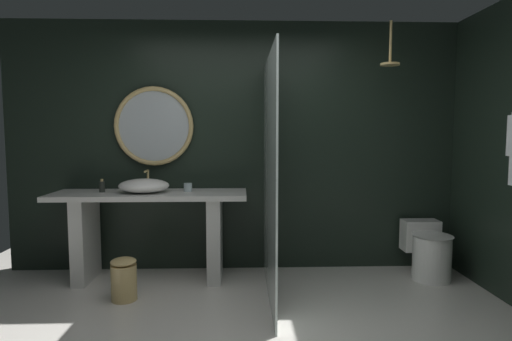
{
  "coord_description": "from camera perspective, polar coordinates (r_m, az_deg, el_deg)",
  "views": [
    {
      "loc": [
        0.04,
        -2.58,
        1.45
      ],
      "look_at": [
        0.16,
        0.89,
        1.14
      ],
      "focal_mm": 29.56,
      "sensor_mm": 36.0,
      "label": 1
    }
  ],
  "objects": [
    {
      "name": "rain_shower_head",
      "position": [
        4.3,
        17.68,
        14.23
      ],
      "size": [
        0.18,
        0.18,
        0.41
      ],
      "color": "tan"
    },
    {
      "name": "toilet",
      "position": [
        4.63,
        22.3,
        -10.0
      ],
      "size": [
        0.38,
        0.59,
        0.54
      ],
      "color": "white",
      "rests_on": "ground_plane"
    },
    {
      "name": "vanity_counter",
      "position": [
        4.31,
        -14.11,
        -7.02
      ],
      "size": [
        1.89,
        0.58,
        0.87
      ],
      "color": "silver",
      "rests_on": "ground_plane"
    },
    {
      "name": "soap_dispenser",
      "position": [
        4.41,
        -20.12,
        -2.02
      ],
      "size": [
        0.05,
        0.05,
        0.13
      ],
      "color": "#282D28",
      "rests_on": "vanity_counter"
    },
    {
      "name": "tumbler_cup",
      "position": [
        4.25,
        -9.2,
        -2.25
      ],
      "size": [
        0.08,
        0.08,
        0.08
      ],
      "primitive_type": "cylinder",
      "color": "silver",
      "rests_on": "vanity_counter"
    },
    {
      "name": "round_wall_mirror",
      "position": [
        4.49,
        -13.65,
        5.85
      ],
      "size": [
        0.82,
        0.05,
        0.82
      ],
      "color": "tan"
    },
    {
      "name": "back_wall_panel",
      "position": [
        4.49,
        -2.47,
        3.18
      ],
      "size": [
        4.8,
        0.1,
        2.6
      ],
      "primitive_type": "cube",
      "color": "black",
      "rests_on": "ground_plane"
    },
    {
      "name": "waste_bin",
      "position": [
        3.94,
        -17.45,
        -13.8
      ],
      "size": [
        0.22,
        0.22,
        0.37
      ],
      "color": "tan",
      "rests_on": "ground_plane"
    },
    {
      "name": "shower_glass_panel",
      "position": [
        3.69,
        1.84,
        -1.01
      ],
      "size": [
        0.02,
        1.55,
        2.12
      ],
      "primitive_type": "cube",
      "color": "silver",
      "rests_on": "ground_plane"
    },
    {
      "name": "vessel_sink",
      "position": [
        4.24,
        -14.92,
        -2.0
      ],
      "size": [
        0.49,
        0.4,
        0.21
      ],
      "color": "white",
      "rests_on": "vanity_counter"
    }
  ]
}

